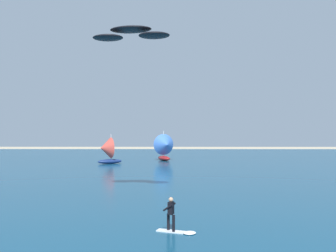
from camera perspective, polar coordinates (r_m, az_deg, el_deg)
ocean at (r=50.92m, az=0.15°, el=-6.09°), size 160.00×90.00×0.10m
kitesurfer at (r=19.34m, az=0.98°, el=-13.53°), size 2.03×1.22×1.67m
kite at (r=27.83m, az=-5.48°, el=13.29°), size 5.75×2.82×0.84m
sailboat_near_shore at (r=60.78m, az=-0.41°, el=-3.10°), size 3.71×4.16×4.68m
sailboat_outermost at (r=56.16m, az=-8.99°, el=-3.52°), size 3.79×3.37×4.23m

